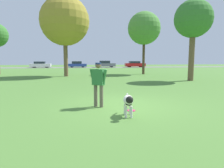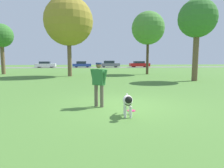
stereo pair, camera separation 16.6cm
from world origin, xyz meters
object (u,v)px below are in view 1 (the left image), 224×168
dog (128,101)px  tree_near_right (193,20)px  person (98,81)px  tree_far_right (144,28)px  parked_car_grey (105,64)px  parked_car_white (40,65)px  tree_mid_center (65,21)px  parked_car_blue (77,64)px  frisbee (131,111)px  parked_car_red (135,64)px

dog → tree_near_right: tree_near_right is taller
person → tree_far_right: (6.41, 15.54, 4.30)m
parked_car_grey → parked_car_white: bearing=-177.6°
tree_far_right → tree_mid_center: 8.87m
tree_mid_center → parked_car_blue: size_ratio=1.97×
tree_near_right → parked_car_white: (-17.57, 28.91, -4.15)m
parked_car_white → parked_car_blue: 7.68m
dog → tree_mid_center: 16.22m
frisbee → tree_mid_center: bearing=102.9°
dog → parked_car_red: 39.51m
dog → parked_car_blue: size_ratio=0.25×
tree_far_right → person: bearing=-112.4°
tree_far_right → tree_mid_center: size_ratio=0.90×
frisbee → parked_car_white: (-10.53, 37.65, 0.64)m
parked_car_white → person: bearing=-77.4°
dog → frisbee: bearing=165.9°
tree_mid_center → tree_far_right: bearing=11.6°
parked_car_grey → parked_car_blue: bearing=177.6°
tree_near_right → parked_car_red: tree_near_right is taller
tree_near_right → frisbee: bearing=-128.9°
dog → parked_car_red: (10.17, 38.17, 0.21)m
parked_car_white → parked_car_red: parked_car_red is taller
dog → tree_mid_center: (-3.06, 15.11, 5.01)m
parked_car_white → parked_car_grey: bearing=-2.0°
frisbee → person: bearing=145.1°
frisbee → parked_car_blue: parked_car_blue is taller
person → parked_car_red: 38.41m
tree_mid_center → parked_car_grey: (6.50, 23.13, -4.76)m
parked_car_white → parked_car_blue: (7.67, 0.48, 0.01)m
parked_car_red → parked_car_grey: bearing=-179.9°
parked_car_white → parked_car_grey: 13.73m
dog → tree_near_right: bearing=149.2°
tree_near_right → parked_car_grey: size_ratio=1.42×
tree_mid_center → parked_car_white: bearing=107.3°
frisbee → tree_mid_center: size_ratio=0.03×
parked_car_blue → parked_car_grey: bearing=-3.8°
tree_mid_center → parked_car_white: size_ratio=1.87×
person → parked_car_blue: bearing=124.5°
parked_car_blue → parked_car_red: bearing=-1.5°
parked_car_grey → tree_far_right: bearing=-81.6°
parked_car_white → dog: bearing=-76.8°
person → parked_car_blue: 37.46m
frisbee → parked_car_white: bearing=105.6°
tree_mid_center → parked_car_blue: tree_mid_center is taller
dog → parked_car_grey: bearing=-178.1°
person → tree_far_right: bearing=99.3°
person → parked_car_white: 38.13m
tree_far_right → parked_car_blue: tree_far_right is taller
dog → parked_car_grey: 38.40m
dog → frisbee: dog is taller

